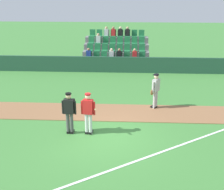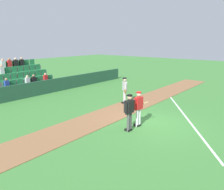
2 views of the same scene
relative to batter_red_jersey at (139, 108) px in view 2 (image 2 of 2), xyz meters
The scene contains 8 objects.
ground_plane 1.18m from the batter_red_jersey, 22.34° to the right, with size 80.00×80.00×0.00m, color #42843A.
infield_dirt_path 2.53m from the batter_red_jersey, 74.49° to the left, with size 28.00×2.08×0.03m, color #936642.
foul_line_chalk 3.83m from the batter_red_jersey, 11.80° to the right, with size 12.00×0.10×0.01m, color white.
dugout_fence 9.46m from the batter_red_jersey, 86.19° to the left, with size 20.00×0.16×1.10m, color #234C38.
stadium_bleachers 11.75m from the batter_red_jersey, 86.97° to the left, with size 5.00×3.80×2.70m.
batter_red_jersey is the anchor object (origin of this frame).
umpire_home_plate 0.77m from the batter_red_jersey, behind, with size 0.59×0.32×1.76m.
runner_grey_jersey 4.13m from the batter_red_jersey, 45.29° to the left, with size 0.51×0.56×1.76m.
Camera 2 is at (-9.60, -5.32, 4.17)m, focal length 36.15 mm.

